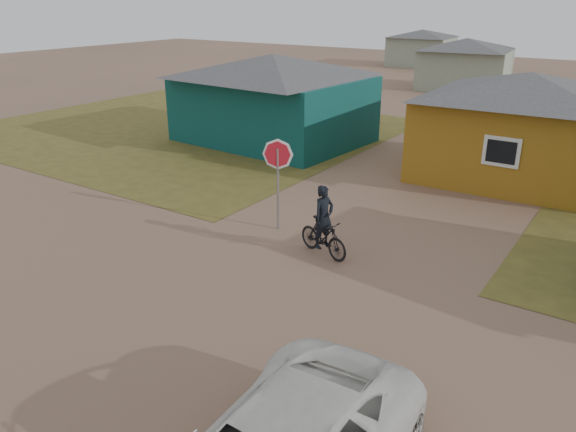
# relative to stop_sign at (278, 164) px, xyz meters

# --- Properties ---
(ground) EXTENTS (120.00, 120.00, 0.00)m
(ground) POSITION_rel_stop_sign_xyz_m (2.12, -4.72, -1.98)
(ground) COLOR #825F4B
(grass_nw) EXTENTS (20.00, 18.00, 0.00)m
(grass_nw) POSITION_rel_stop_sign_xyz_m (-11.88, 8.28, -1.98)
(grass_nw) COLOR brown
(grass_nw) RESTS_ON ground
(house_teal) EXTENTS (8.93, 7.08, 4.00)m
(house_teal) POSITION_rel_stop_sign_xyz_m (-6.38, 8.78, 0.07)
(house_teal) COLOR #0A3C3A
(house_teal) RESTS_ON ground
(house_yellow) EXTENTS (7.72, 6.76, 3.90)m
(house_yellow) POSITION_rel_stop_sign_xyz_m (4.62, 9.28, 0.02)
(house_yellow) COLOR #976617
(house_yellow) RESTS_ON ground
(house_pale_west) EXTENTS (7.04, 6.15, 3.60)m
(house_pale_west) POSITION_rel_stop_sign_xyz_m (-3.88, 29.28, -0.12)
(house_pale_west) COLOR gray
(house_pale_west) RESTS_ON ground
(house_pale_north) EXTENTS (6.28, 5.81, 3.40)m
(house_pale_north) POSITION_rel_stop_sign_xyz_m (-11.88, 41.28, -0.23)
(house_pale_north) COLOR gray
(house_pale_north) RESTS_ON ground
(stop_sign) EXTENTS (0.89, 0.07, 2.72)m
(stop_sign) POSITION_rel_stop_sign_xyz_m (0.00, 0.00, 0.00)
(stop_sign) COLOR gray
(stop_sign) RESTS_ON ground
(cyclist) EXTENTS (1.77, 0.94, 1.93)m
(cyclist) POSITION_rel_stop_sign_xyz_m (2.01, -0.80, -1.28)
(cyclist) COLOR black
(cyclist) RESTS_ON ground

